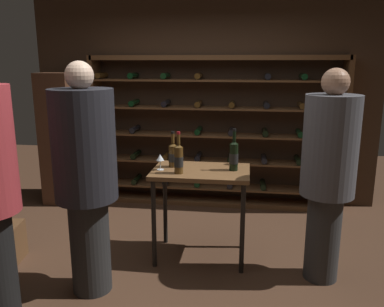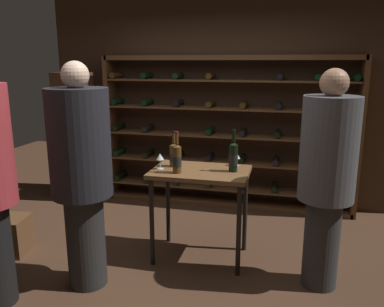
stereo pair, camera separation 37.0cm
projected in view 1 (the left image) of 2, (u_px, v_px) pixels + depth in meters
ground_plane at (179, 267)px, 3.69m from camera, size 9.94×9.94×0.00m
back_wall at (203, 96)px, 5.26m from camera, size 4.58×0.10×2.87m
wine_rack at (214, 133)px, 5.14m from camera, size 3.29×0.32×1.97m
tasting_table at (201, 182)px, 3.73m from camera, size 0.91×0.60×0.89m
person_guest_plum_blouse at (86, 171)px, 3.11m from camera, size 0.50×0.50×1.90m
person_guest_khaki at (328, 169)px, 3.29m from camera, size 0.45×0.45×1.84m
display_cabinet at (60, 140)px, 5.23m from camera, size 0.44×0.36×1.75m
wine_bottle_black_capsule at (173, 155)px, 3.77m from camera, size 0.09×0.09×0.35m
wine_bottle_green_slim at (179, 159)px, 3.55m from camera, size 0.08×0.08×0.39m
wine_bottle_red_label at (234, 156)px, 3.65m from camera, size 0.08×0.08×0.39m
wine_glass_stemmed_center at (234, 155)px, 3.87m from camera, size 0.08×0.08×0.14m
wine_glass_stemmed_right at (160, 158)px, 3.67m from camera, size 0.07×0.07×0.15m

